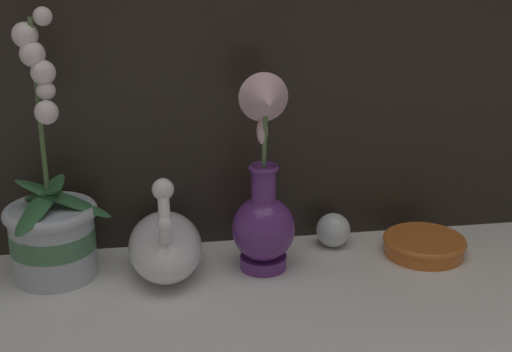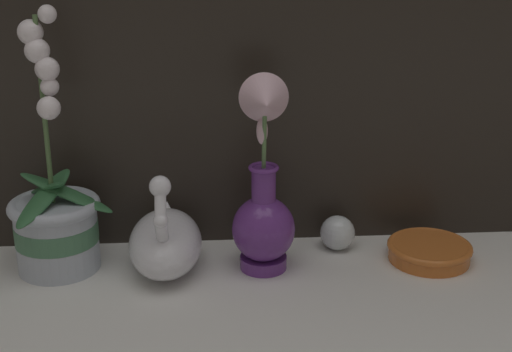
{
  "view_description": "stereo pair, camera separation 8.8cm",
  "coord_description": "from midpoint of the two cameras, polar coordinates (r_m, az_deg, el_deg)",
  "views": [
    {
      "loc": [
        -0.16,
        -0.95,
        0.56
      ],
      "look_at": [
        0.0,
        0.11,
        0.17
      ],
      "focal_mm": 50.0,
      "sensor_mm": 36.0,
      "label": 1
    },
    {
      "loc": [
        -0.07,
        -0.96,
        0.56
      ],
      "look_at": [
        0.0,
        0.11,
        0.17
      ],
      "focal_mm": 50.0,
      "sensor_mm": 36.0,
      "label": 2
    }
  ],
  "objects": [
    {
      "name": "glass_sphere",
      "position": [
        1.28,
        4.24,
        -4.37
      ],
      "size": [
        0.06,
        0.06,
        0.06
      ],
      "color": "silver",
      "rests_on": "ground_plane"
    },
    {
      "name": "ground_plane",
      "position": [
        1.11,
        -1.41,
        -10.04
      ],
      "size": [
        2.8,
        2.8,
        0.0
      ],
      "primitive_type": "plane",
      "color": "silver"
    },
    {
      "name": "swan_figurine",
      "position": [
        1.19,
        -9.41,
        -5.34
      ],
      "size": [
        0.12,
        0.21,
        0.19
      ],
      "color": "white",
      "rests_on": "ground_plane"
    },
    {
      "name": "blue_vase",
      "position": [
        1.16,
        -1.53,
        -2.22
      ],
      "size": [
        0.11,
        0.11,
        0.33
      ],
      "color": "#602D7F",
      "rests_on": "ground_plane"
    },
    {
      "name": "amber_dish",
      "position": [
        1.28,
        11.4,
        -5.4
      ],
      "size": [
        0.15,
        0.15,
        0.03
      ],
      "color": "#C66628",
      "rests_on": "ground_plane"
    },
    {
      "name": "orchid_potted_plant",
      "position": [
        1.21,
        -18.08,
        -3.66
      ],
      "size": [
        0.18,
        0.18,
        0.43
      ],
      "color": "#B2BCCC",
      "rests_on": "ground_plane"
    }
  ]
}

